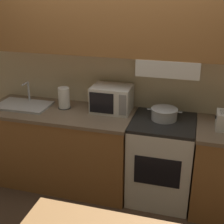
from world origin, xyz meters
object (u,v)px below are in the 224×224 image
Objects in this scene: cooking_pot at (164,113)px; paper_towel_roll at (64,98)px; microwave at (112,99)px; sink_basin at (24,105)px; stove_range at (161,160)px.

paper_towel_roll reaches higher than cooking_pot.
microwave is 0.71× the size of sink_basin.
cooking_pot is at bearing 94.00° from stove_range.
sink_basin reaches higher than paper_towel_roll.
sink_basin reaches higher than stove_range.
stove_range is 3.86× the size of paper_towel_roll.
paper_towel_roll reaches higher than stove_range.
microwave reaches higher than cooking_pot.
cooking_pot is at bearing 2.18° from sink_basin.
cooking_pot is at bearing -1.17° from paper_towel_roll.
paper_towel_roll is (-1.09, 0.07, 0.55)m from stove_range.
sink_basin is 0.47m from paper_towel_roll.
sink_basin is at bearing -177.82° from cooking_pot.
sink_basin is at bearing -169.93° from paper_towel_roll.
paper_towel_roll is at bearing 178.83° from cooking_pot.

